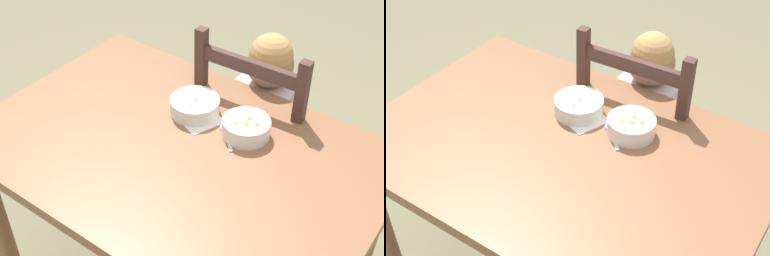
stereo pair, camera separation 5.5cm
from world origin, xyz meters
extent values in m
cube|color=#94603F|center=(0.00, 0.00, 0.75)|extent=(1.26, 0.85, 0.04)
cylinder|color=#94603F|center=(-0.56, 0.35, 0.37)|extent=(0.07, 0.07, 0.73)
cylinder|color=#94603F|center=(0.56, 0.35, 0.37)|extent=(0.07, 0.07, 0.73)
cube|color=#4A2E27|center=(0.04, 0.52, 0.43)|extent=(0.44, 0.44, 0.02)
cube|color=#4A2E27|center=(0.22, 0.72, 0.21)|extent=(0.04, 0.04, 0.42)
cube|color=#4A2E27|center=(-0.15, 0.71, 0.21)|extent=(0.04, 0.04, 0.42)
cube|color=#4A2E27|center=(0.24, 0.34, 0.21)|extent=(0.04, 0.04, 0.42)
cube|color=#4A2E27|center=(-0.14, 0.33, 0.21)|extent=(0.04, 0.04, 0.42)
cube|color=#4A2E27|center=(0.24, 0.34, 0.72)|extent=(0.04, 0.04, 0.55)
cube|color=#4A2E27|center=(-0.14, 0.33, 0.72)|extent=(0.04, 0.04, 0.55)
cube|color=#4A2E27|center=(0.05, 0.33, 0.91)|extent=(0.36, 0.04, 0.05)
cube|color=#4A2E27|center=(0.05, 0.33, 0.74)|extent=(0.36, 0.04, 0.05)
cube|color=silver|center=(0.04, 0.49, 0.60)|extent=(0.22, 0.14, 0.32)
sphere|color=#A3795C|center=(0.04, 0.49, 0.84)|extent=(0.17, 0.17, 0.17)
sphere|color=tan|center=(0.04, 0.49, 0.88)|extent=(0.16, 0.16, 0.16)
cylinder|color=#3F4C72|center=(-0.01, 0.37, 0.22)|extent=(0.07, 0.07, 0.44)
cylinder|color=#3F4C72|center=(0.10, 0.37, 0.22)|extent=(0.07, 0.07, 0.44)
cylinder|color=silver|center=(-0.09, 0.39, 0.68)|extent=(0.06, 0.24, 0.13)
cylinder|color=silver|center=(0.17, 0.39, 0.68)|extent=(0.06, 0.24, 0.13)
cylinder|color=white|center=(-0.06, 0.17, 0.80)|extent=(0.16, 0.16, 0.05)
cylinder|color=white|center=(-0.06, 0.17, 0.78)|extent=(0.07, 0.07, 0.01)
cylinder|color=#3C9229|center=(-0.06, 0.17, 0.81)|extent=(0.14, 0.14, 0.03)
sphere|color=#48852C|center=(-0.05, 0.17, 0.82)|extent=(0.01, 0.01, 0.01)
sphere|color=green|center=(-0.05, 0.17, 0.82)|extent=(0.01, 0.01, 0.01)
sphere|color=#3E902B|center=(-0.05, 0.14, 0.82)|extent=(0.01, 0.01, 0.01)
cylinder|color=white|center=(0.14, 0.17, 0.80)|extent=(0.15, 0.15, 0.06)
cylinder|color=white|center=(0.14, 0.17, 0.78)|extent=(0.07, 0.07, 0.01)
cylinder|color=orange|center=(0.14, 0.17, 0.81)|extent=(0.13, 0.13, 0.03)
cube|color=orange|center=(0.15, 0.16, 0.83)|extent=(0.02, 0.02, 0.01)
cube|color=orange|center=(0.14, 0.19, 0.83)|extent=(0.02, 0.02, 0.01)
cube|color=orange|center=(0.18, 0.18, 0.83)|extent=(0.02, 0.02, 0.01)
cube|color=orange|center=(0.12, 0.14, 0.83)|extent=(0.02, 0.02, 0.01)
cube|color=silver|center=(0.12, 0.11, 0.77)|extent=(0.07, 0.08, 0.00)
ellipsoid|color=silver|center=(0.07, 0.16, 0.78)|extent=(0.05, 0.05, 0.01)
cube|color=white|center=(-0.03, 0.16, 0.77)|extent=(0.18, 0.17, 0.00)
camera|label=1|loc=(0.78, -0.98, 1.85)|focal=49.94mm
camera|label=2|loc=(0.73, -1.01, 1.85)|focal=49.94mm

